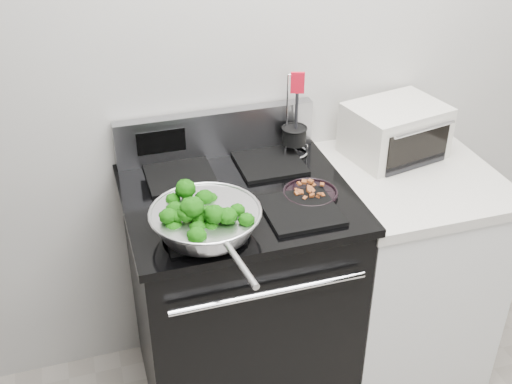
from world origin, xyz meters
name	(u,v)px	position (x,y,z in m)	size (l,w,h in m)	color
back_wall	(290,43)	(0.00, 1.75, 1.35)	(4.00, 0.02, 2.70)	beige
gas_range	(240,295)	(-0.30, 1.41, 0.49)	(0.79, 0.69, 1.13)	black
counter	(399,269)	(0.39, 1.41, 0.46)	(0.62, 0.68, 0.92)	white
skillet	(206,220)	(-0.46, 1.21, 1.00)	(0.35, 0.56, 0.08)	silver
broccoli_pile	(205,214)	(-0.46, 1.21, 1.02)	(0.28, 0.28, 0.10)	black
bacon_plate	(310,191)	(-0.06, 1.33, 0.97)	(0.19, 0.19, 0.04)	black
utensil_holder	(294,139)	(-0.01, 1.63, 1.01)	(0.11, 0.11, 0.34)	silver
toaster_oven	(395,131)	(0.38, 1.57, 1.02)	(0.40, 0.34, 0.21)	silver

